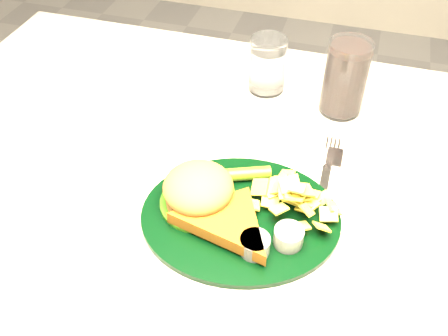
# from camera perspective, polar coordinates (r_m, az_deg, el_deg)

# --- Properties ---
(table) EXTENTS (1.20, 0.80, 0.75)m
(table) POSITION_cam_1_polar(r_m,az_deg,el_deg) (1.08, 1.11, -15.07)
(table) COLOR #AEA69D
(table) RESTS_ON ground
(dinner_plate) EXTENTS (0.33, 0.29, 0.06)m
(dinner_plate) POSITION_cam_1_polar(r_m,az_deg,el_deg) (0.70, 1.95, -4.07)
(dinner_plate) COLOR black
(dinner_plate) RESTS_ON table
(water_glass) EXTENTS (0.08, 0.08, 0.11)m
(water_glass) POSITION_cam_1_polar(r_m,az_deg,el_deg) (0.94, 5.00, 11.67)
(water_glass) COLOR silver
(water_glass) RESTS_ON table
(cola_glass) EXTENTS (0.09, 0.09, 0.14)m
(cola_glass) POSITION_cam_1_polar(r_m,az_deg,el_deg) (0.90, 13.68, 9.96)
(cola_glass) COLOR black
(cola_glass) RESTS_ON table
(fork_napkin) EXTENTS (0.15, 0.19, 0.01)m
(fork_napkin) POSITION_cam_1_polar(r_m,az_deg,el_deg) (0.76, 11.18, -2.85)
(fork_napkin) COLOR white
(fork_napkin) RESTS_ON table
(wrapped_straw) EXTENTS (0.21, 0.15, 0.01)m
(wrapped_straw) POSITION_cam_1_polar(r_m,az_deg,el_deg) (0.89, -3.58, 5.57)
(wrapped_straw) COLOR white
(wrapped_straw) RESTS_ON table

